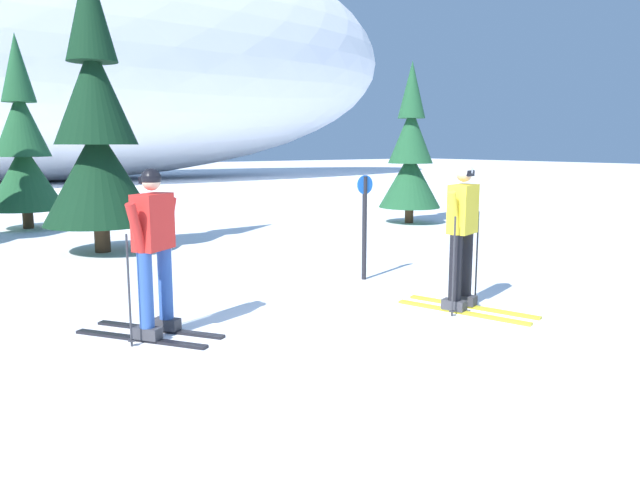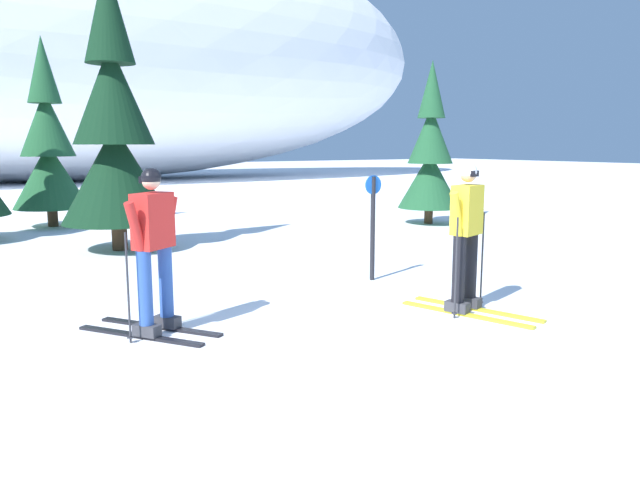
% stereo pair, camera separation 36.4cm
% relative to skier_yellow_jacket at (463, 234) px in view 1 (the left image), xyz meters
% --- Properties ---
extents(ground_plane, '(120.00, 120.00, 0.00)m').
position_rel_skier_yellow_jacket_xyz_m(ground_plane, '(-1.38, -0.26, -0.94)').
color(ground_plane, white).
extents(skier_yellow_jacket, '(0.89, 1.73, 1.79)m').
position_rel_skier_yellow_jacket_xyz_m(skier_yellow_jacket, '(0.00, 0.00, 0.00)').
color(skier_yellow_jacket, gold).
rests_on(skier_yellow_jacket, ground).
extents(skier_red_jacket, '(1.26, 1.54, 1.77)m').
position_rel_skier_yellow_jacket_xyz_m(skier_red_jacket, '(-3.43, 1.12, 0.00)').
color(skier_red_jacket, black).
rests_on(skier_red_jacket, ground).
extents(pine_tree_center_right, '(1.77, 1.77, 4.57)m').
position_rel_skier_yellow_jacket_xyz_m(pine_tree_center_right, '(-2.98, 11.00, 0.98)').
color(pine_tree_center_right, '#47301E').
rests_on(pine_tree_center_right, ground).
extents(pine_tree_right, '(2.05, 2.05, 5.32)m').
position_rel_skier_yellow_jacket_xyz_m(pine_tree_right, '(-2.44, 6.66, 1.29)').
color(pine_tree_right, '#47301E').
rests_on(pine_tree_right, ground).
extents(pine_tree_far_right, '(1.57, 1.57, 4.07)m').
position_rel_skier_yellow_jacket_xyz_m(pine_tree_far_right, '(5.27, 6.46, 0.77)').
color(pine_tree_far_right, '#47301E').
rests_on(pine_tree_far_right, ground).
extents(snow_ridge_background, '(46.57, 16.42, 15.22)m').
position_rel_skier_yellow_jacket_xyz_m(snow_ridge_background, '(0.54, 30.99, 6.67)').
color(snow_ridge_background, white).
rests_on(snow_ridge_background, ground).
extents(trail_marker_post, '(0.28, 0.07, 1.56)m').
position_rel_skier_yellow_jacket_xyz_m(trail_marker_post, '(0.10, 1.99, -0.05)').
color(trail_marker_post, black).
rests_on(trail_marker_post, ground).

